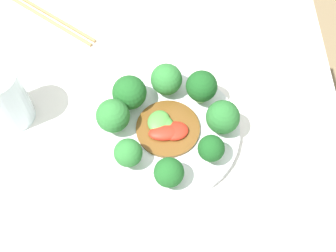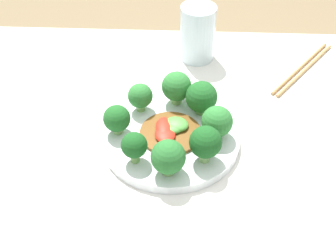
% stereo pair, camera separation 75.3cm
% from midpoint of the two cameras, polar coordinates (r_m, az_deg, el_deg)
% --- Properties ---
extents(ground_plane, '(8.00, 8.00, 0.00)m').
position_cam_midpoint_polar(ground_plane, '(1.44, -14.59, -21.47)').
color(ground_plane, '#7F6B4C').
extents(table, '(0.99, 0.70, 0.74)m').
position_cam_midpoint_polar(table, '(1.09, -19.07, -18.67)').
color(table, silver).
rests_on(table, ground_plane).
extents(plate, '(0.25, 0.25, 0.02)m').
position_cam_midpoint_polar(plate, '(0.73, -25.04, -13.36)').
color(plate, silver).
rests_on(plate, table).
extents(broccoli_south, '(0.06, 0.06, 0.07)m').
position_cam_midpoint_polar(broccoli_south, '(0.66, -19.09, -12.39)').
color(broccoli_south, '#89B76B').
rests_on(broccoli_south, plate).
extents(broccoli_northeast, '(0.06, 0.06, 0.07)m').
position_cam_midpoint_polar(broccoli_northeast, '(0.74, -30.08, -7.66)').
color(broccoli_northeast, '#7AAD5B').
rests_on(broccoli_northeast, plate).
extents(broccoli_northwest, '(0.05, 0.05, 0.06)m').
position_cam_midpoint_polar(broccoli_northwest, '(0.72, -32.09, -16.11)').
color(broccoli_northwest, '#7AAD5B').
rests_on(broccoli_northwest, plate).
extents(broccoli_west, '(0.05, 0.05, 0.06)m').
position_cam_midpoint_polar(broccoli_west, '(0.68, -27.92, -19.57)').
color(broccoli_west, '#89B76B').
rests_on(broccoli_west, plate).
extents(broccoli_southwest, '(0.04, 0.04, 0.06)m').
position_cam_midpoint_polar(broccoli_southwest, '(0.66, -21.78, -16.96)').
color(broccoli_southwest, '#7AAD5B').
rests_on(broccoli_southwest, plate).
extents(broccoli_east, '(0.06, 0.06, 0.06)m').
position_cam_midpoint_polar(broccoli_east, '(0.72, -25.10, -5.93)').
color(broccoli_east, '#70A356').
rests_on(broccoli_east, plate).
extents(broccoli_north, '(0.06, 0.06, 0.07)m').
position_cam_midpoint_polar(broccoli_north, '(0.74, -32.78, -10.85)').
color(broccoli_north, '#89B76B').
rests_on(broccoli_north, plate).
extents(broccoli_southeast, '(0.05, 0.05, 0.07)m').
position_cam_midpoint_polar(broccoli_southeast, '(0.69, -21.06, -7.38)').
color(broccoli_southeast, '#89B76B').
rests_on(broccoli_southeast, plate).
extents(stirfry_center, '(0.11, 0.11, 0.02)m').
position_cam_midpoint_polar(stirfry_center, '(0.72, -25.66, -12.84)').
color(stirfry_center, brown).
rests_on(stirfry_center, plate).
extents(drinking_glass, '(0.08, 0.08, 0.12)m').
position_cam_midpoint_polar(drinking_glass, '(0.86, -42.89, -7.21)').
color(drinking_glass, silver).
rests_on(drinking_glass, table).
extents(chopsticks, '(0.16, 0.20, 0.01)m').
position_cam_midpoint_polar(chopsticks, '(0.96, -34.84, 3.97)').
color(chopsticks, '#AD7F4C').
rests_on(chopsticks, table).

